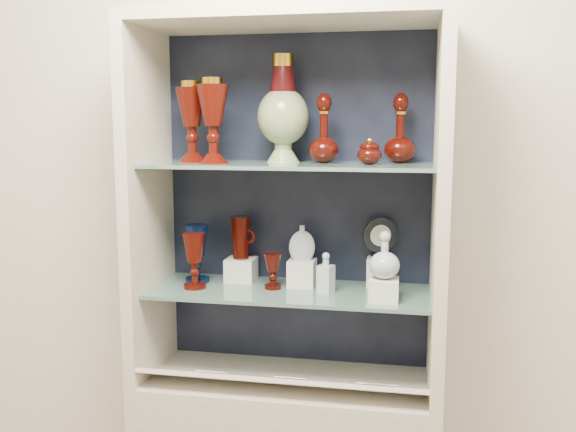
% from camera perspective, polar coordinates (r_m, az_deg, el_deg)
% --- Properties ---
extents(wall_back, '(3.50, 0.02, 2.80)m').
position_cam_1_polar(wall_back, '(2.28, 1.04, 3.28)').
color(wall_back, white).
rests_on(wall_back, ground).
extents(cabinet_back_panel, '(0.98, 0.02, 1.15)m').
position_cam_1_polar(cabinet_back_panel, '(2.26, 0.91, 1.32)').
color(cabinet_back_panel, black).
rests_on(cabinet_back_panel, cabinet_base).
extents(cabinet_side_left, '(0.04, 0.40, 1.15)m').
position_cam_1_polar(cabinet_side_left, '(2.21, -12.30, 0.98)').
color(cabinet_side_left, beige).
rests_on(cabinet_side_left, cabinet_base).
extents(cabinet_side_right, '(0.04, 0.40, 1.15)m').
position_cam_1_polar(cabinet_side_right, '(2.04, 13.37, 0.33)').
color(cabinet_side_right, beige).
rests_on(cabinet_side_right, cabinet_base).
extents(cabinet_top_cap, '(1.00, 0.40, 0.04)m').
position_cam_1_polar(cabinet_top_cap, '(2.08, 0.00, 17.17)').
color(cabinet_top_cap, beige).
rests_on(cabinet_top_cap, cabinet_side_left).
extents(shelf_lower, '(0.92, 0.34, 0.01)m').
position_cam_1_polar(shelf_lower, '(2.15, 0.10, -6.70)').
color(shelf_lower, slate).
rests_on(shelf_lower, cabinet_side_left).
extents(shelf_upper, '(0.92, 0.34, 0.01)m').
position_cam_1_polar(shelf_upper, '(2.08, 0.10, 4.56)').
color(shelf_upper, slate).
rests_on(shelf_upper, cabinet_side_left).
extents(label_ledge, '(0.92, 0.17, 0.09)m').
position_cam_1_polar(label_ledge, '(2.11, -0.58, -14.53)').
color(label_ledge, beige).
rests_on(label_ledge, cabinet_base).
extents(label_card_0, '(0.10, 0.06, 0.03)m').
position_cam_1_polar(label_card_0, '(2.07, 8.34, -14.65)').
color(label_card_0, white).
rests_on(label_card_0, label_ledge).
extents(label_card_1, '(0.10, 0.06, 0.03)m').
position_cam_1_polar(label_card_1, '(2.16, -6.68, -13.63)').
color(label_card_1, white).
rests_on(label_card_1, label_ledge).
extents(label_card_2, '(0.10, 0.06, 0.03)m').
position_cam_1_polar(label_card_2, '(2.10, 0.30, -14.22)').
color(label_card_2, white).
rests_on(label_card_2, label_ledge).
extents(label_card_3, '(0.10, 0.06, 0.03)m').
position_cam_1_polar(label_card_3, '(2.07, 7.56, -14.62)').
color(label_card_3, white).
rests_on(label_card_3, label_ledge).
extents(pedestal_lamp_left, '(0.14, 0.14, 0.27)m').
position_cam_1_polar(pedestal_lamp_left, '(2.08, -6.68, 8.41)').
color(pedestal_lamp_left, '#450D06').
rests_on(pedestal_lamp_left, shelf_upper).
extents(pedestal_lamp_right, '(0.12, 0.12, 0.26)m').
position_cam_1_polar(pedestal_lamp_right, '(2.16, -8.56, 8.29)').
color(pedestal_lamp_right, '#450D06').
rests_on(pedestal_lamp_right, shelf_upper).
extents(enamel_urn, '(0.22, 0.22, 0.35)m').
position_cam_1_polar(enamel_urn, '(2.12, -0.44, 9.50)').
color(enamel_urn, '#10461B').
rests_on(enamel_urn, shelf_upper).
extents(ruby_decanter_a, '(0.11, 0.11, 0.25)m').
position_cam_1_polar(ruby_decanter_a, '(2.08, 3.22, 8.15)').
color(ruby_decanter_a, '#380A05').
rests_on(ruby_decanter_a, shelf_upper).
extents(ruby_decanter_b, '(0.12, 0.12, 0.24)m').
position_cam_1_polar(ruby_decanter_b, '(2.11, 9.95, 7.87)').
color(ruby_decanter_b, '#380A05').
rests_on(ruby_decanter_b, shelf_upper).
extents(lidded_bowl, '(0.08, 0.08, 0.09)m').
position_cam_1_polar(lidded_bowl, '(2.02, 7.25, 5.78)').
color(lidded_bowl, '#380A05').
rests_on(lidded_bowl, shelf_upper).
extents(cobalt_goblet, '(0.11, 0.11, 0.20)m').
position_cam_1_polar(cobalt_goblet, '(2.25, -8.09, -3.31)').
color(cobalt_goblet, '#04163F').
rests_on(cobalt_goblet, shelf_lower).
extents(ruby_goblet_tall, '(0.08, 0.08, 0.19)m').
position_cam_1_polar(ruby_goblet_tall, '(2.17, -8.31, -3.94)').
color(ruby_goblet_tall, '#450D06').
rests_on(ruby_goblet_tall, shelf_lower).
extents(ruby_goblet_small, '(0.08, 0.08, 0.12)m').
position_cam_1_polar(ruby_goblet_small, '(2.14, -1.36, -4.93)').
color(ruby_goblet_small, '#380A05').
rests_on(ruby_goblet_small, shelf_lower).
extents(riser_ruby_pitcher, '(0.10, 0.10, 0.08)m').
position_cam_1_polar(riser_ruby_pitcher, '(2.26, -4.19, -4.77)').
color(riser_ruby_pitcher, silver).
rests_on(riser_ruby_pitcher, shelf_lower).
extents(ruby_pitcher, '(0.13, 0.11, 0.15)m').
position_cam_1_polar(ruby_pitcher, '(2.23, -4.22, -1.92)').
color(ruby_pitcher, '#450D06').
rests_on(ruby_pitcher, riser_ruby_pitcher).
extents(clear_square_bottle, '(0.06, 0.06, 0.13)m').
position_cam_1_polar(clear_square_bottle, '(2.09, 3.38, -5.06)').
color(clear_square_bottle, '#A6B5C1').
rests_on(clear_square_bottle, shelf_lower).
extents(riser_flat_flask, '(0.09, 0.09, 0.09)m').
position_cam_1_polar(riser_flat_flask, '(2.18, 1.25, -5.09)').
color(riser_flat_flask, silver).
rests_on(riser_flat_flask, shelf_lower).
extents(flat_flask, '(0.09, 0.05, 0.12)m').
position_cam_1_polar(flat_flask, '(2.16, 1.25, -2.33)').
color(flat_flask, '#B1B8C4').
rests_on(flat_flask, riser_flat_flask).
extents(riser_clear_round_decanter, '(0.09, 0.09, 0.07)m').
position_cam_1_polar(riser_clear_round_decanter, '(2.03, 8.52, -6.49)').
color(riser_clear_round_decanter, silver).
rests_on(riser_clear_round_decanter, shelf_lower).
extents(clear_round_decanter, '(0.12, 0.12, 0.14)m').
position_cam_1_polar(clear_round_decanter, '(2.00, 8.58, -3.56)').
color(clear_round_decanter, '#A6B5C1').
rests_on(clear_round_decanter, riser_clear_round_decanter).
extents(riser_cameo_medallion, '(0.08, 0.08, 0.10)m').
position_cam_1_polar(riser_cameo_medallion, '(2.19, 8.10, -4.96)').
color(riser_cameo_medallion, silver).
rests_on(riser_cameo_medallion, shelf_lower).
extents(cameo_medallion, '(0.13, 0.09, 0.14)m').
position_cam_1_polar(cameo_medallion, '(2.17, 8.16, -1.87)').
color(cameo_medallion, black).
rests_on(cameo_medallion, riser_cameo_medallion).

